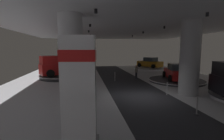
{
  "coord_description": "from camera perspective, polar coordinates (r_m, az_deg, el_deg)",
  "views": [
    {
      "loc": [
        -4.02,
        -10.91,
        3.39
      ],
      "look_at": [
        -1.47,
        4.6,
        1.4
      ],
      "focal_mm": 26.03,
      "sensor_mm": 36.0,
      "label": 1
    }
  ],
  "objects": [
    {
      "name": "ground",
      "position": [
        12.12,
        10.59,
        -9.28
      ],
      "size": [
        24.0,
        44.0,
        0.06
      ],
      "color": "silver"
    },
    {
      "name": "ceiling_with_spotlights",
      "position": [
        11.82,
        11.24,
        17.6
      ],
      "size": [
        24.0,
        44.0,
        0.39
      ],
      "color": "silver"
    },
    {
      "name": "column_left",
      "position": [
        10.29,
        -14.09,
        3.43
      ],
      "size": [
        1.46,
        1.46,
        5.5
      ],
      "color": "silver",
      "rests_on": "ground"
    },
    {
      "name": "column_right",
      "position": [
        13.34,
        25.66,
        3.76
      ],
      "size": [
        1.43,
        1.43,
        5.5
      ],
      "color": "#ADADB2",
      "rests_on": "ground"
    },
    {
      "name": "brand_sign_pylon",
      "position": [
        5.48,
        -11.5,
        -7.83
      ],
      "size": [
        1.34,
        0.81,
        3.83
      ],
      "color": "slate",
      "rests_on": "ground"
    },
    {
      "name": "display_platform_deep_right",
      "position": [
        28.51,
        13.05,
        0.6
      ],
      "size": [
        5.38,
        5.38,
        0.36
      ],
      "color": "silver",
      "rests_on": "ground"
    },
    {
      "name": "display_car_deep_right",
      "position": [
        28.41,
        13.15,
        2.45
      ],
      "size": [
        3.73,
        4.52,
        1.71
      ],
      "color": "#B77519",
      "rests_on": "display_platform_deep_right"
    },
    {
      "name": "display_platform_far_left",
      "position": [
        20.51,
        -16.43,
        -2.01
      ],
      "size": [
        5.68,
        5.68,
        0.38
      ],
      "color": "#333338",
      "rests_on": "ground"
    },
    {
      "name": "pickup_truck_far_left",
      "position": [
        20.27,
        -17.4,
        1.01
      ],
      "size": [
        5.69,
        4.32,
        2.3
      ],
      "color": "red",
      "rests_on": "display_platform_far_left"
    },
    {
      "name": "display_platform_deep_left",
      "position": [
        26.87,
        -15.22,
        0.16
      ],
      "size": [
        5.68,
        5.68,
        0.37
      ],
      "color": "silver",
      "rests_on": "ground"
    },
    {
      "name": "pickup_truck_deep_left",
      "position": [
        26.92,
        -14.7,
        2.55
      ],
      "size": [
        5.55,
        4.75,
        2.3
      ],
      "color": "silver",
      "rests_on": "display_platform_deep_left"
    },
    {
      "name": "display_platform_mid_right",
      "position": [
        18.61,
        21.64,
        -3.39
      ],
      "size": [
        5.76,
        5.76,
        0.23
      ],
      "color": "#333338",
      "rests_on": "ground"
    },
    {
      "name": "display_car_mid_right",
      "position": [
        18.45,
        21.78,
        -0.78
      ],
      "size": [
        3.09,
        4.53,
        1.71
      ],
      "color": "red",
      "rests_on": "display_platform_mid_right"
    },
    {
      "name": "visitor_walking_near",
      "position": [
        18.85,
        8.5,
        -0.44
      ],
      "size": [
        0.32,
        0.32,
        1.59
      ],
      "color": "black",
      "rests_on": "ground"
    },
    {
      "name": "stanchion_a",
      "position": [
        17.27,
        1.02,
        -2.85
      ],
      "size": [
        0.28,
        0.28,
        1.01
      ],
      "color": "#333338",
      "rests_on": "ground"
    },
    {
      "name": "stanchion_b",
      "position": [
        9.76,
        27.66,
        -11.66
      ],
      "size": [
        0.28,
        0.28,
        1.01
      ],
      "color": "#333338",
      "rests_on": "ground"
    },
    {
      "name": "stanchion_c",
      "position": [
        12.77,
        18.75,
        -6.85
      ],
      "size": [
        0.28,
        0.28,
        1.01
      ],
      "color": "#333338",
      "rests_on": "ground"
    }
  ]
}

